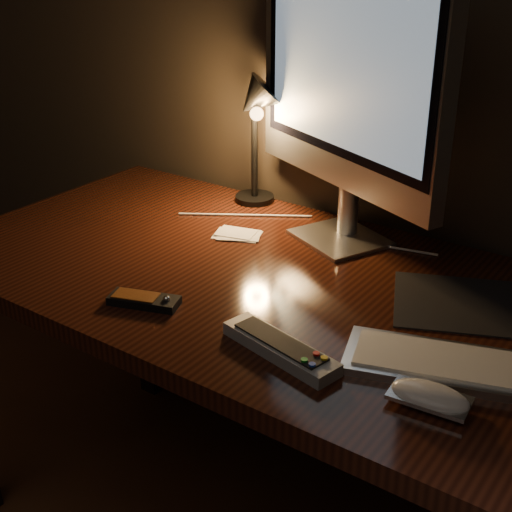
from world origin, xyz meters
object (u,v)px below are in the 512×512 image
Objects in this scene: desk at (314,326)px; tv_remote at (280,348)px; desk_lamp at (255,118)px; media_remote at (144,300)px; monitor at (347,80)px; mouse at (430,399)px; keyboard at (498,372)px.

tv_remote is at bearing -70.16° from desk.
desk is at bearing -11.35° from desk_lamp.
desk_lamp reaches higher than media_remote.
tv_remote is (0.11, -0.30, 0.14)m from desk.
media_remote is at bearing -83.97° from monitor.
monitor reaches higher than mouse.
keyboard is 1.44× the size of desk_lamp.
media_remote is at bearing -52.22° from desk_lamp.
keyboard is at bearing -10.44° from monitor.
mouse is at bearing 15.26° from tv_remote.
desk_lamp reaches higher than mouse.
tv_remote is 0.72m from desk_lamp.
mouse is (0.37, -0.29, 0.14)m from desk.
desk_lamp is at bearing 141.24° from tv_remote.
tv_remote is at bearing -173.68° from keyboard.
keyboard is at bearing 36.82° from tv_remote.
mouse is at bearing -12.46° from desk_lamp.
monitor is 0.71m from mouse.
keyboard reaches higher than desk.
tv_remote is at bearing 177.74° from mouse.
desk_lamp is at bearing 137.75° from mouse.
monitor is at bearing 120.25° from tv_remote.
desk_lamp is (-0.32, 0.23, 0.36)m from desk.
media_remote is (-0.15, -0.47, -0.35)m from monitor.
mouse is 0.89m from desk_lamp.
monitor is 1.81× the size of desk_lamp.
media_remote is at bearing 176.74° from mouse.
desk is 0.47m from keyboard.
monitor is at bearing 104.25° from desk.
tv_remote reaches higher than desk.
tv_remote is at bearing -48.05° from monitor.
mouse is 0.36× the size of desk_lamp.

